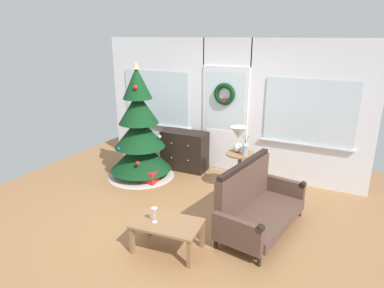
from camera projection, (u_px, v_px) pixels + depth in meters
ground_plane at (173, 217)px, 5.04m from camera, size 6.76×6.76×0.00m
back_wall_with_door at (226, 107)px, 6.42m from camera, size 5.20×0.19×2.55m
christmas_tree at (140, 137)px, 6.29m from camera, size 1.26×1.26×2.15m
dresser_cabinet at (185, 150)px, 6.76m from camera, size 0.91×0.46×0.78m
settee_sofa at (255, 204)px, 4.65m from camera, size 0.93×1.63×0.96m
side_table at (240, 164)px, 5.74m from camera, size 0.50×0.48×0.70m
table_lamp at (238, 136)px, 5.65m from camera, size 0.28×0.28×0.44m
flower_vase at (245, 148)px, 5.55m from camera, size 0.11×0.10×0.35m
coffee_table at (167, 226)px, 4.18m from camera, size 0.89×0.60×0.39m
wine_glass at (154, 212)px, 4.13m from camera, size 0.08×0.08×0.20m
gift_box at (150, 177)px, 6.16m from camera, size 0.24×0.21×0.24m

